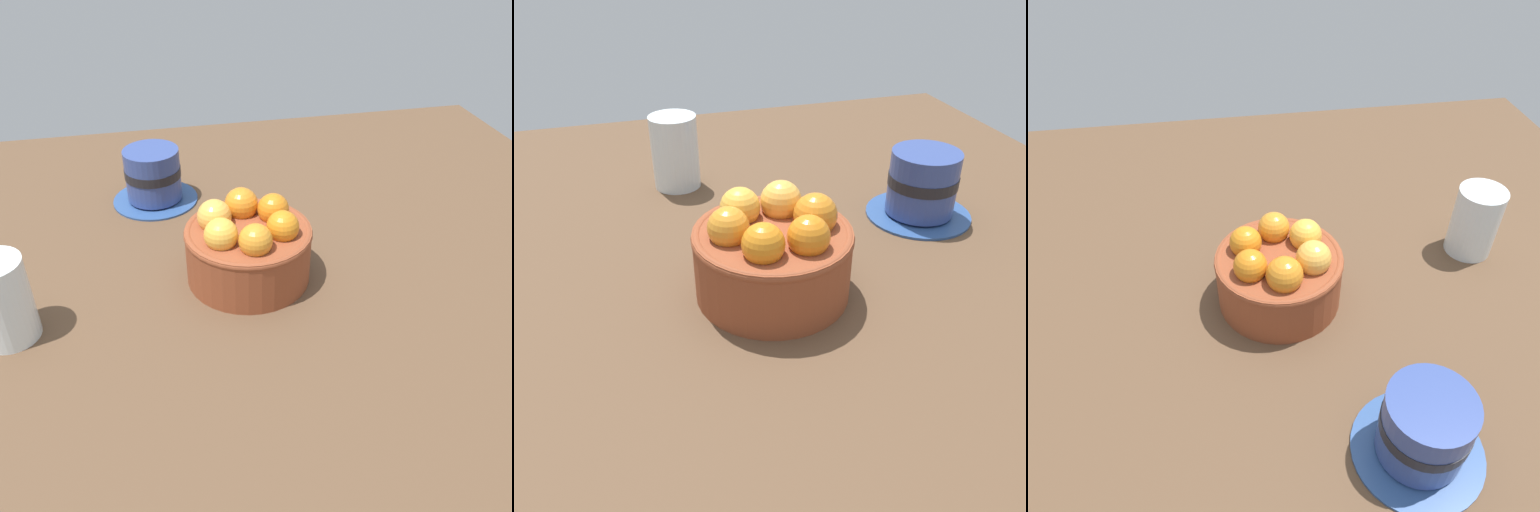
# 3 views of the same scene
# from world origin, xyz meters

# --- Properties ---
(ground_plane) EXTENTS (1.11, 0.99, 0.04)m
(ground_plane) POSITION_xyz_m (0.00, 0.00, -0.02)
(ground_plane) COLOR brown
(terracotta_bowl) EXTENTS (0.15, 0.15, 0.10)m
(terracotta_bowl) POSITION_xyz_m (-0.00, 0.00, 0.04)
(terracotta_bowl) COLOR brown
(terracotta_bowl) RESTS_ON ground_plane
(coffee_cup) EXTENTS (0.12, 0.12, 0.08)m
(coffee_cup) POSITION_xyz_m (-0.10, 0.21, 0.04)
(coffee_cup) COLOR #2D4E89
(coffee_cup) RESTS_ON ground_plane
(water_glass) EXTENTS (0.06, 0.06, 0.09)m
(water_glass) POSITION_xyz_m (-0.27, -0.05, 0.05)
(water_glass) COLOR silver
(water_glass) RESTS_ON ground_plane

